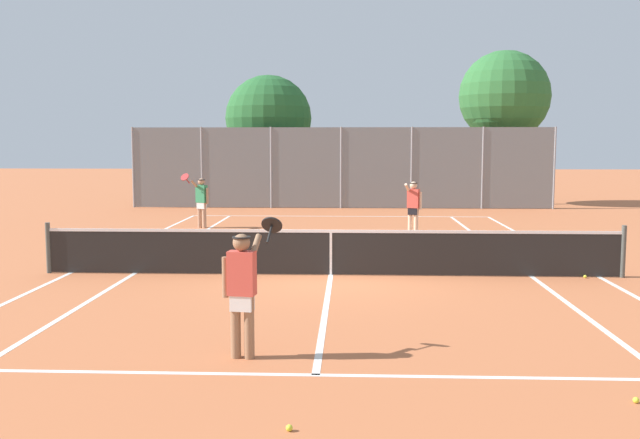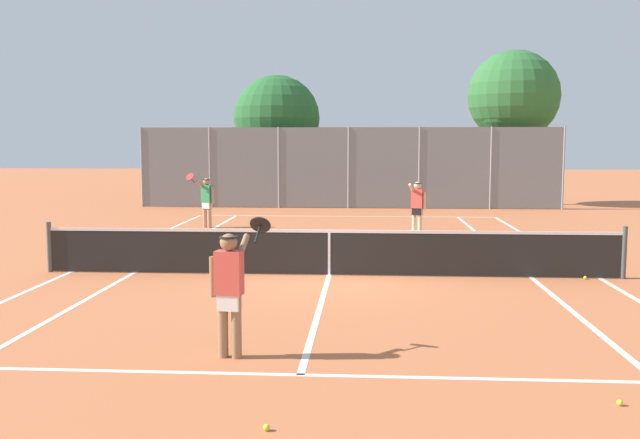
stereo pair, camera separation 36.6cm
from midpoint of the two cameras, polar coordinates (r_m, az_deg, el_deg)
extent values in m
plane|color=#BC663D|center=(14.82, 0.16, -4.48)|extent=(120.00, 120.00, 0.00)
cube|color=silver|center=(26.60, 1.19, 0.26)|extent=(11.00, 0.10, 0.01)
cube|color=silver|center=(16.01, -19.97, -4.04)|extent=(0.10, 23.80, 0.01)
cube|color=silver|center=(15.60, 20.85, -4.33)|extent=(0.10, 23.80, 0.01)
cube|color=silver|center=(15.54, -15.28, -4.19)|extent=(0.10, 23.80, 0.01)
cube|color=silver|center=(15.23, 15.93, -4.42)|extent=(0.10, 23.80, 0.01)
cube|color=silver|center=(8.62, -1.59, -12.33)|extent=(8.26, 0.10, 0.01)
cube|color=silver|center=(21.14, 0.86, -1.27)|extent=(8.26, 0.10, 0.01)
cube|color=silver|center=(14.82, 0.16, -4.47)|extent=(0.10, 12.80, 0.01)
cylinder|color=#474C47|center=(16.10, -21.52, -2.13)|extent=(0.10, 0.10, 1.07)
cylinder|color=#474C47|center=(15.67, 22.48, -2.39)|extent=(0.10, 0.10, 1.07)
cube|color=black|center=(14.74, 0.16, -2.70)|extent=(11.90, 0.02, 0.89)
cube|color=white|center=(14.68, 0.16, -0.94)|extent=(11.90, 0.03, 0.06)
cube|color=white|center=(14.74, 0.16, -2.78)|extent=(0.05, 0.03, 0.89)
cylinder|color=#936B4C|center=(9.25, -7.91, -8.46)|extent=(0.13, 0.13, 0.82)
cylinder|color=#936B4C|center=(9.20, -6.83, -8.54)|extent=(0.13, 0.13, 0.82)
cube|color=white|center=(9.14, -7.40, -6.50)|extent=(0.30, 0.22, 0.24)
cube|color=#D84C3F|center=(9.07, -7.43, -4.28)|extent=(0.37, 0.25, 0.56)
sphere|color=#936B4C|center=(9.01, -7.47, -1.84)|extent=(0.22, 0.22, 0.22)
cylinder|color=black|center=(9.00, -7.47, -1.42)|extent=(0.23, 0.23, 0.02)
cylinder|color=#936B4C|center=(9.15, -8.74, -4.59)|extent=(0.08, 0.08, 0.52)
cylinder|color=#936B4C|center=(9.12, -6.41, -2.37)|extent=(0.15, 0.46, 0.35)
cylinder|color=black|center=(9.31, -5.18, -1.19)|extent=(0.07, 0.25, 0.22)
cylinder|color=black|center=(9.41, -4.99, -0.43)|extent=(0.31, 0.24, 0.23)
cylinder|color=tan|center=(23.25, -9.69, 0.33)|extent=(0.13, 0.13, 0.82)
cylinder|color=tan|center=(23.35, -10.05, 0.35)|extent=(0.13, 0.13, 0.82)
cube|color=white|center=(23.27, -9.89, 1.15)|extent=(0.33, 0.28, 0.24)
cube|color=#338C59|center=(23.24, -9.90, 2.03)|extent=(0.39, 0.32, 0.56)
sphere|color=tan|center=(23.22, -9.92, 2.99)|extent=(0.22, 0.22, 0.22)
cylinder|color=black|center=(23.21, -9.92, 3.16)|extent=(0.23, 0.23, 0.02)
cylinder|color=tan|center=(23.12, -9.46, 1.87)|extent=(0.08, 0.08, 0.52)
cylinder|color=tan|center=(23.19, -10.38, 2.73)|extent=(0.26, 0.45, 0.35)
cylinder|color=maroon|center=(23.05, -11.03, 3.10)|extent=(0.13, 0.24, 0.22)
cylinder|color=maroon|center=(22.95, -11.22, 3.36)|extent=(0.34, 0.29, 0.23)
cylinder|color=beige|center=(21.19, 7.20, -0.19)|extent=(0.13, 0.13, 0.82)
cylinder|color=beige|center=(21.24, 6.73, -0.17)|extent=(0.13, 0.13, 0.82)
cube|color=black|center=(21.18, 6.98, 0.71)|extent=(0.33, 0.27, 0.24)
cube|color=#D84C3F|center=(21.15, 6.99, 1.68)|extent=(0.39, 0.31, 0.56)
sphere|color=beige|center=(21.12, 7.00, 2.74)|extent=(0.22, 0.22, 0.22)
cylinder|color=black|center=(21.12, 7.01, 2.91)|extent=(0.23, 0.23, 0.02)
cylinder|color=beige|center=(21.09, 7.56, 1.50)|extent=(0.08, 0.08, 0.52)
cylinder|color=beige|center=(21.04, 6.55, 2.45)|extent=(0.25, 0.45, 0.35)
sphere|color=#D1DB33|center=(15.40, 19.81, -4.32)|extent=(0.07, 0.07, 0.07)
sphere|color=#D1DB33|center=(7.08, -4.02, -16.30)|extent=(0.07, 0.07, 0.07)
sphere|color=#D1DB33|center=(8.37, 22.78, -13.18)|extent=(0.07, 0.07, 0.07)
sphere|color=#D1DB33|center=(15.13, 8.29, -4.20)|extent=(0.07, 0.07, 0.07)
sphere|color=#D1DB33|center=(15.88, 4.79, -3.66)|extent=(0.07, 0.07, 0.07)
cylinder|color=gray|center=(31.25, -15.05, 4.05)|extent=(0.08, 0.08, 3.39)
cylinder|color=gray|center=(30.50, -9.78, 4.12)|extent=(0.08, 0.08, 3.39)
cylinder|color=gray|center=(30.02, -4.28, 4.16)|extent=(0.08, 0.08, 3.39)
cylinder|color=gray|center=(29.81, 1.34, 4.16)|extent=(0.08, 0.08, 3.39)
cylinder|color=gray|center=(29.90, 6.99, 4.13)|extent=(0.08, 0.08, 3.39)
cylinder|color=gray|center=(30.27, 12.55, 4.05)|extent=(0.08, 0.08, 3.39)
cylinder|color=gray|center=(30.92, 17.92, 3.94)|extent=(0.08, 0.08, 3.39)
cube|color=slate|center=(29.81, 1.34, 4.16)|extent=(17.60, 0.02, 3.35)
cylinder|color=brown|center=(32.58, -4.43, 3.50)|extent=(0.28, 0.28, 2.47)
sphere|color=#26602D|center=(32.57, -4.47, 8.06)|extent=(3.89, 3.89, 3.89)
sphere|color=#26602D|center=(32.84, -5.37, 7.19)|extent=(2.52, 2.52, 2.52)
cylinder|color=brown|center=(32.64, 14.08, 4.14)|extent=(0.29, 0.29, 3.38)
sphere|color=#2D6B33|center=(32.68, 14.22, 9.54)|extent=(3.98, 3.98, 3.98)
sphere|color=#2D6B33|center=(32.26, 13.76, 8.72)|extent=(2.70, 2.70, 2.70)
camera|label=1|loc=(0.18, -90.65, -0.07)|focal=40.00mm
camera|label=2|loc=(0.18, 89.35, 0.07)|focal=40.00mm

